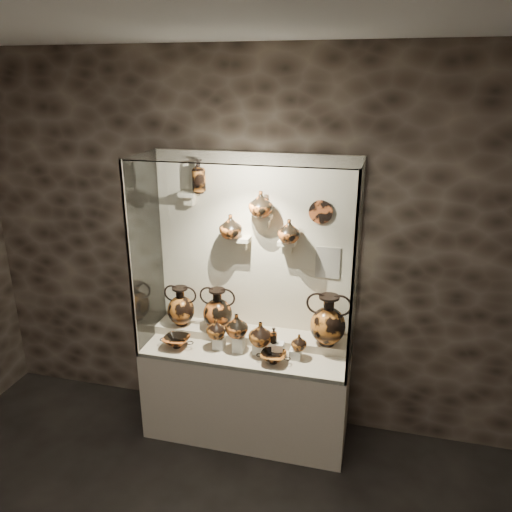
{
  "coord_description": "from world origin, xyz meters",
  "views": [
    {
      "loc": [
        0.98,
        -1.33,
        2.93
      ],
      "look_at": [
        0.08,
        2.2,
        1.64
      ],
      "focal_mm": 35.0,
      "sensor_mm": 36.0,
      "label": 1
    }
  ],
  "objects": [
    {
      "name": "bracket_cc",
      "position": [
        0.28,
        2.42,
        1.7
      ],
      "size": [
        0.14,
        0.12,
        0.04
      ],
      "primitive_type": "cube",
      "color": "beige",
      "rests_on": "back_panel"
    },
    {
      "name": "amphora_mid",
      "position": [
        -0.29,
        2.32,
        1.09
      ],
      "size": [
        0.37,
        0.37,
        0.38
      ],
      "primitive_type": null,
      "rotation": [
        0.0,
        0.0,
        0.27
      ],
      "color": "#C35E22",
      "rests_on": "rear_tier"
    },
    {
      "name": "wall_plate",
      "position": [
        0.53,
        2.47,
        1.96
      ],
      "size": [
        0.19,
        0.02,
        0.19
      ],
      "primitive_type": "cylinder",
      "rotation": [
        1.57,
        0.0,
        0.0
      ],
      "color": "#BA5324",
      "rests_on": "back_panel"
    },
    {
      "name": "jug_e",
      "position": [
        0.45,
        2.14,
        0.98
      ],
      "size": [
        0.15,
        0.15,
        0.13
      ],
      "primitive_type": "imported",
      "rotation": [
        0.0,
        0.0,
        0.17
      ],
      "color": "#AE5F21",
      "rests_on": "pedestal_e"
    },
    {
      "name": "info_placard",
      "position": [
        0.61,
        2.47,
        1.54
      ],
      "size": [
        0.2,
        0.01,
        0.26
      ],
      "primitive_type": "cube",
      "color": "beige",
      "rests_on": "back_panel"
    },
    {
      "name": "glass_top",
      "position": [
        0.0,
        2.18,
        2.4
      ],
      "size": [
        1.7,
        0.6,
        0.01
      ],
      "primitive_type": "cube",
      "color": "white",
      "rests_on": "back_panel"
    },
    {
      "name": "rear_tier",
      "position": [
        0.0,
        2.35,
        0.85
      ],
      "size": [
        1.7,
        0.25,
        0.1
      ],
      "primitive_type": "cube",
      "color": "#C3B297",
      "rests_on": "plinth"
    },
    {
      "name": "pedestal_a",
      "position": [
        -0.22,
        2.13,
        0.88
      ],
      "size": [
        0.09,
        0.09,
        0.1
      ],
      "primitive_type": "cube",
      "color": "silver",
      "rests_on": "front_tier"
    },
    {
      "name": "pedestal_b",
      "position": [
        -0.05,
        2.13,
        0.9
      ],
      "size": [
        0.09,
        0.09,
        0.13
      ],
      "primitive_type": "cube",
      "color": "silver",
      "rests_on": "front_tier"
    },
    {
      "name": "kylix_left",
      "position": [
        -0.57,
        2.06,
        0.89
      ],
      "size": [
        0.33,
        0.3,
        0.11
      ],
      "primitive_type": null,
      "rotation": [
        0.0,
        0.0,
        -0.22
      ],
      "color": "#C35E22",
      "rests_on": "front_tier"
    },
    {
      "name": "frame_post_left",
      "position": [
        -0.84,
        1.89,
        1.6
      ],
      "size": [
        0.02,
        0.02,
        1.6
      ],
      "primitive_type": "cube",
      "color": "gray",
      "rests_on": "plinth"
    },
    {
      "name": "glass_left",
      "position": [
        -0.85,
        2.18,
        1.6
      ],
      "size": [
        0.01,
        0.6,
        1.6
      ],
      "primitive_type": "cube",
      "color": "white",
      "rests_on": "plinth"
    },
    {
      "name": "ovoid_vase_c",
      "position": [
        0.3,
        2.38,
        1.81
      ],
      "size": [
        0.18,
        0.18,
        0.19
      ],
      "primitive_type": "imported",
      "rotation": [
        0.0,
        0.0,
        0.01
      ],
      "color": "#C35E22",
      "rests_on": "bracket_cc"
    },
    {
      "name": "bracket_ul",
      "position": [
        -0.55,
        2.42,
        2.05
      ],
      "size": [
        0.14,
        0.12,
        0.04
      ],
      "primitive_type": "cube",
      "color": "beige",
      "rests_on": "back_panel"
    },
    {
      "name": "pedestal_c",
      "position": [
        0.12,
        2.13,
        0.88
      ],
      "size": [
        0.09,
        0.09,
        0.09
      ],
      "primitive_type": "cube",
      "color": "silver",
      "rests_on": "front_tier"
    },
    {
      "name": "lekythos_small",
      "position": [
        0.24,
        2.11,
        1.02
      ],
      "size": [
        0.09,
        0.09,
        0.15
      ],
      "primitive_type": null,
      "rotation": [
        0.0,
        0.0,
        0.42
      ],
      "color": "#C35E22",
      "rests_on": "pedestal_d"
    },
    {
      "name": "wall_back",
      "position": [
        0.0,
        2.5,
        1.6
      ],
      "size": [
        5.0,
        0.02,
        3.2
      ],
      "primitive_type": "cube",
      "color": "black",
      "rests_on": "ground"
    },
    {
      "name": "jug_a",
      "position": [
        -0.24,
        2.12,
        1.01
      ],
      "size": [
        0.21,
        0.21,
        0.17
      ],
      "primitive_type": "imported",
      "rotation": [
        0.0,
        0.0,
        0.39
      ],
      "color": "#AE5F21",
      "rests_on": "pedestal_a"
    },
    {
      "name": "jug_b",
      "position": [
        -0.07,
        2.13,
        1.06
      ],
      "size": [
        0.25,
        0.25,
        0.2
      ],
      "primitive_type": "imported",
      "rotation": [
        0.0,
        0.0,
        0.42
      ],
      "color": "#C35E22",
      "rests_on": "pedestal_b"
    },
    {
      "name": "back_panel",
      "position": [
        0.0,
        2.5,
        1.6
      ],
      "size": [
        1.7,
        0.03,
        1.6
      ],
      "primitive_type": "cube",
      "color": "beige",
      "rests_on": "plinth"
    },
    {
      "name": "pedestal_d",
      "position": [
        0.28,
        2.13,
        0.89
      ],
      "size": [
        0.09,
        0.09,
        0.12
      ],
      "primitive_type": "cube",
      "color": "silver",
      "rests_on": "front_tier"
    },
    {
      "name": "ovoid_vase_a",
      "position": [
        -0.18,
        2.38,
        1.82
      ],
      "size": [
        0.23,
        0.23,
        0.2
      ],
      "primitive_type": "imported",
      "rotation": [
        0.0,
        0.0,
        0.26
      ],
      "color": "#C35E22",
      "rests_on": "bracket_ca"
    },
    {
      "name": "frame_post_right",
      "position": [
        0.84,
        1.89,
        1.6
      ],
      "size": [
        0.02,
        0.02,
        1.6
      ],
      "primitive_type": "cube",
      "color": "gray",
      "rests_on": "plinth"
    },
    {
      "name": "lekythos_tall",
      "position": [
        -0.45,
        2.41,
        2.22
      ],
      "size": [
        0.15,
        0.15,
        0.3
      ],
      "primitive_type": null,
      "rotation": [
        0.0,
        0.0,
        -0.31
      ],
      "color": "#AE5F21",
      "rests_on": "bracket_ul"
    },
    {
      "name": "glass_right",
      "position": [
        0.85,
        2.18,
        1.6
      ],
      "size": [
        0.01,
        0.6,
        1.6
      ],
      "primitive_type": "cube",
      "color": "white",
      "rests_on": "plinth"
    },
    {
      "name": "amphora_left",
      "position": [
        -0.63,
        2.33,
        1.08
      ],
      "size": [
        0.38,
        0.38,
        0.35
      ],
      "primitive_type": null,
      "rotation": [
        0.0,
        0.0,
        -0.44
      ],
      "color": "#AE5F21",
      "rests_on": "rear_tier"
    },
    {
      "name": "ovoid_vase_b",
      "position": [
        0.07,
        2.37,
        2.02
      ],
      "size": [
        0.22,
        0.22,
        0.2
      ],
      "primitive_type": "imported",
      "rotation": [
        0.0,
        0.0,
        -0.14
      ],
      "color": "#C35E22",
      "rests_on": "bracket_cb"
    },
    {
      "name": "glass_front",
      "position": [
        0.0,
        1.88,
        1.6
      ],
      "size": [
        1.7,
        0.01,
        1.6
      ],
      "primitive_type": "cube",
      "color": "white",
      "rests_on": "plinth"
    },
    {
      "name": "bracket_cb",
      "position": [
        0.1,
        2.42,
        1.9
      ],
      "size": [
        0.1,
        0.12,
        0.04
      ],
      "primitive_type": "cube",
      "color": "beige",
      "rests_on": "back_panel"
    },
    {
      "name": "kylix_right",
      "position": [
        0.26,
        2.02,
        0.88
      ],
      "size": [
        0.28,
        0.24,
        0.1
      ],
      "primitive_type": null,
      "rotation": [
        0.0,
        0.0,
        -0.08
      ],
      "color": "#AE5F21",
      "rests_on": "front_tier"
    },
    {
      "name": "pedestal_e",
      "position": [
        0.42,
        2.13,
        0.87
      ],
      "size": [
        0.09,
        0.09,
        0.08
      ],
      "primitive_type": "cube",
      "color": "silver",
      "rests_on": "front_tier"
    },
    {
      "name": "plinth",
      "position": [
        0.0,
        2.18,
        0.4
      ],
      "size": [
        1.7,
        0.6,
        0.8
      ],
      "primitive_type": "cube",
      "color": "beige",
      "rests_on": "floor"
    },
    {
      "name": "front_tier",
      "position": [
        0.0,
        2.18,
        0.82
      ],
      "size": [
        1.68,
        0.58,
        0.03
      ],
      "primitive_type": "cube",
      "color": "#C3B297",
      "rests_on": "plinth"
    },
    {
      "name": "amphora_right",
      "position": [
        0.65,
        2.3,
        1.12
      ],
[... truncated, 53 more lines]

